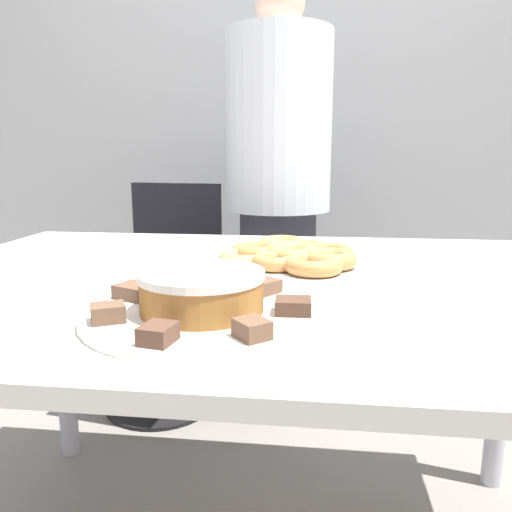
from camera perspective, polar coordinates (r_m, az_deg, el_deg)
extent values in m
cube|color=#A8AAAD|center=(2.64, 4.21, 17.85)|extent=(8.00, 0.05, 2.60)
cube|color=silver|center=(1.04, -0.41, -3.11)|extent=(1.50, 1.05, 0.03)
cylinder|color=silver|center=(1.80, -21.18, -10.24)|extent=(0.06, 0.06, 0.73)
cylinder|color=silver|center=(1.70, 26.26, -11.98)|extent=(0.06, 0.06, 0.73)
cylinder|color=#383842|center=(1.98, 2.42, -6.34)|extent=(0.29, 0.29, 0.80)
cylinder|color=silver|center=(1.89, 2.61, 14.89)|extent=(0.39, 0.39, 0.63)
sphere|color=beige|center=(1.95, 2.74, 26.87)|extent=(0.18, 0.18, 0.18)
cylinder|color=black|center=(2.18, -10.86, -16.03)|extent=(0.44, 0.44, 0.01)
cylinder|color=#262626|center=(2.09, -11.09, -10.77)|extent=(0.06, 0.06, 0.42)
cube|color=black|center=(2.01, -11.34, -4.76)|extent=(0.51, 0.51, 0.04)
cube|color=black|center=(2.14, -9.04, 2.61)|extent=(0.40, 0.10, 0.42)
cylinder|color=white|center=(0.79, -6.14, -6.58)|extent=(0.37, 0.37, 0.01)
cylinder|color=white|center=(1.13, 4.22, -0.90)|extent=(0.38, 0.38, 0.01)
cylinder|color=#9E662D|center=(0.78, -6.18, -4.42)|extent=(0.19, 0.19, 0.05)
cylinder|color=white|center=(0.77, -6.24, -2.15)|extent=(0.20, 0.20, 0.01)
cube|color=brown|center=(0.76, -16.55, -6.24)|extent=(0.06, 0.06, 0.03)
cube|color=brown|center=(0.66, -11.13, -8.70)|extent=(0.05, 0.05, 0.02)
cube|color=brown|center=(0.67, -0.45, -8.32)|extent=(0.06, 0.06, 0.03)
cube|color=#513828|center=(0.77, 4.27, -5.71)|extent=(0.06, 0.05, 0.02)
cube|color=brown|center=(0.88, 0.87, -3.48)|extent=(0.07, 0.07, 0.02)
cube|color=brown|center=(0.92, -6.47, -2.74)|extent=(0.06, 0.07, 0.03)
cube|color=brown|center=(0.87, -13.65, -3.91)|extent=(0.08, 0.07, 0.02)
torus|color=tan|center=(1.13, 4.24, 0.27)|extent=(0.12, 0.12, 0.04)
torus|color=#E5AD66|center=(1.10, -1.21, -0.18)|extent=(0.12, 0.12, 0.03)
torus|color=#D18E4C|center=(1.06, 2.28, -0.61)|extent=(0.10, 0.10, 0.03)
torus|color=#D18E4C|center=(1.03, 6.59, -0.96)|extent=(0.12, 0.12, 0.03)
torus|color=#D18E4C|center=(1.08, 8.48, -0.36)|extent=(0.12, 0.12, 0.04)
torus|color=#C68447|center=(1.15, 8.05, 0.37)|extent=(0.12, 0.12, 0.03)
torus|color=#C68447|center=(1.22, 5.96, 0.90)|extent=(0.11, 0.11, 0.03)
torus|color=tan|center=(1.23, 3.02, 1.24)|extent=(0.12, 0.12, 0.04)
torus|color=#D18E4C|center=(1.17, 0.00, 0.60)|extent=(0.12, 0.12, 0.03)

